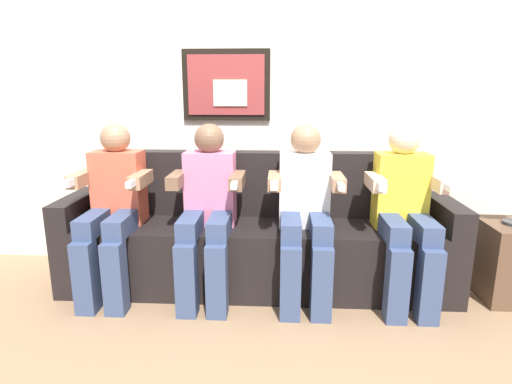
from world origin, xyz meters
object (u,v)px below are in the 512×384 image
object	(u,v)px
couch	(257,241)
person_leftmost	(113,204)
person_right_center	(305,207)
person_rightmost	(405,208)
person_left_center	(208,206)

from	to	relation	value
couch	person_leftmost	distance (m)	0.98
person_right_center	person_rightmost	world-z (taller)	same
couch	person_leftmost	world-z (taller)	person_leftmost
person_left_center	person_right_center	world-z (taller)	same
couch	person_rightmost	size ratio (longest dim) A/B	2.34
person_leftmost	person_left_center	xyz separation A→B (m)	(0.61, 0.00, -0.00)
person_right_center	person_left_center	bearing A→B (deg)	179.96
couch	person_left_center	bearing A→B (deg)	-151.07
couch	person_right_center	bearing A→B (deg)	-28.96
person_leftmost	person_rightmost	size ratio (longest dim) A/B	1.00
person_left_center	person_leftmost	bearing A→B (deg)	-179.96
person_rightmost	couch	bearing A→B (deg)	169.55
person_left_center	person_right_center	size ratio (longest dim) A/B	1.00
person_rightmost	person_leftmost	bearing A→B (deg)	180.00
couch	person_right_center	xyz separation A→B (m)	(0.31, -0.17, 0.29)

